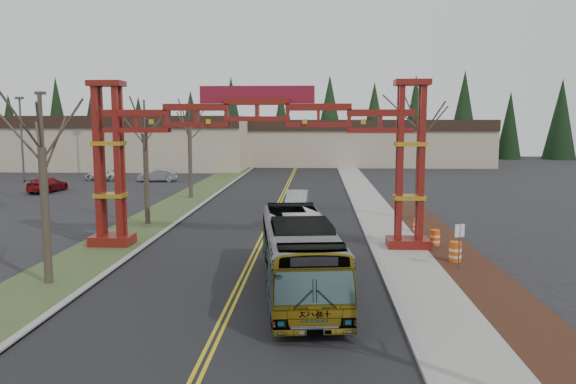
# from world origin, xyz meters

# --- Properties ---
(road) EXTENTS (12.00, 110.00, 0.02)m
(road) POSITION_xyz_m (0.00, 25.00, 0.01)
(road) COLOR black
(road) RESTS_ON ground
(lane_line_left) EXTENTS (0.12, 100.00, 0.01)m
(lane_line_left) POSITION_xyz_m (-0.12, 25.00, 0.03)
(lane_line_left) COLOR gold
(lane_line_left) RESTS_ON road
(lane_line_right) EXTENTS (0.12, 100.00, 0.01)m
(lane_line_right) POSITION_xyz_m (0.12, 25.00, 0.03)
(lane_line_right) COLOR gold
(lane_line_right) RESTS_ON road
(curb_right) EXTENTS (0.30, 110.00, 0.15)m
(curb_right) POSITION_xyz_m (6.15, 25.00, 0.07)
(curb_right) COLOR gray
(curb_right) RESTS_ON ground
(sidewalk_right) EXTENTS (2.60, 110.00, 0.14)m
(sidewalk_right) POSITION_xyz_m (7.60, 25.00, 0.08)
(sidewalk_right) COLOR gray
(sidewalk_right) RESTS_ON ground
(landscape_strip) EXTENTS (2.60, 50.00, 0.12)m
(landscape_strip) POSITION_xyz_m (10.20, 10.00, 0.06)
(landscape_strip) COLOR black
(landscape_strip) RESTS_ON ground
(grass_median) EXTENTS (4.00, 110.00, 0.08)m
(grass_median) POSITION_xyz_m (-8.00, 25.00, 0.04)
(grass_median) COLOR #384924
(grass_median) RESTS_ON ground
(curb_left) EXTENTS (0.30, 110.00, 0.15)m
(curb_left) POSITION_xyz_m (-6.15, 25.00, 0.07)
(curb_left) COLOR gray
(curb_left) RESTS_ON ground
(gateway_arch) EXTENTS (18.20, 1.60, 8.90)m
(gateway_arch) POSITION_xyz_m (0.00, 18.00, 5.98)
(gateway_arch) COLOR #65140D
(gateway_arch) RESTS_ON ground
(retail_building_west) EXTENTS (46.00, 22.30, 7.50)m
(retail_building_west) POSITION_xyz_m (-30.00, 71.96, 3.76)
(retail_building_west) COLOR #B8A98C
(retail_building_west) RESTS_ON ground
(retail_building_east) EXTENTS (38.00, 20.30, 7.00)m
(retail_building_east) POSITION_xyz_m (10.00, 79.95, 3.51)
(retail_building_east) COLOR #B8A98C
(retail_building_east) RESTS_ON ground
(conifer_treeline) EXTENTS (116.10, 5.60, 13.00)m
(conifer_treeline) POSITION_xyz_m (0.25, 92.00, 6.49)
(conifer_treeline) COLOR black
(conifer_treeline) RESTS_ON ground
(transit_bus) EXTENTS (3.87, 11.15, 3.04)m
(transit_bus) POSITION_xyz_m (2.46, 10.17, 1.52)
(transit_bus) COLOR #B5B7BE
(transit_bus) RESTS_ON ground
(silver_sedan) EXTENTS (1.71, 4.60, 1.50)m
(silver_sedan) POSITION_xyz_m (1.63, 30.91, 0.75)
(silver_sedan) COLOR #A5A8AD
(silver_sedan) RESTS_ON ground
(parked_car_mid_a) EXTENTS (2.36, 5.14, 1.46)m
(parked_car_mid_a) POSITION_xyz_m (-22.83, 40.86, 0.73)
(parked_car_mid_a) COLOR maroon
(parked_car_mid_a) RESTS_ON ground
(parked_car_far_a) EXTENTS (4.53, 2.16, 1.43)m
(parked_car_far_a) POSITION_xyz_m (-14.88, 50.78, 0.72)
(parked_car_far_a) COLOR gray
(parked_car_far_a) RESTS_ON ground
(parked_car_far_b) EXTENTS (4.80, 3.00, 1.24)m
(parked_car_far_b) POSITION_xyz_m (-21.45, 51.73, 0.62)
(parked_car_far_b) COLOR white
(parked_car_far_b) RESTS_ON ground
(bare_tree_median_near) EXTENTS (3.38, 3.38, 7.94)m
(bare_tree_median_near) POSITION_xyz_m (-8.00, 10.68, 5.68)
(bare_tree_median_near) COLOR #382D26
(bare_tree_median_near) RESTS_ON ground
(bare_tree_median_mid) EXTENTS (3.32, 3.32, 8.14)m
(bare_tree_median_mid) POSITION_xyz_m (-8.00, 24.39, 5.91)
(bare_tree_median_mid) COLOR #382D26
(bare_tree_median_mid) RESTS_ON ground
(bare_tree_median_far) EXTENTS (3.46, 3.46, 8.66)m
(bare_tree_median_far) POSITION_xyz_m (-8.00, 37.09, 6.33)
(bare_tree_median_far) COLOR #382D26
(bare_tree_median_far) RESTS_ON ground
(bare_tree_right_far) EXTENTS (3.48, 3.48, 8.62)m
(bare_tree_right_far) POSITION_xyz_m (10.00, 26.78, 6.28)
(bare_tree_right_far) COLOR #382D26
(bare_tree_right_far) RESTS_ON ground
(light_pole_near) EXTENTS (0.79, 0.40, 9.13)m
(light_pole_near) POSITION_xyz_m (-18.98, 32.73, 5.28)
(light_pole_near) COLOR #3F3F44
(light_pole_near) RESTS_ON ground
(light_pole_mid) EXTENTS (0.82, 0.41, 9.40)m
(light_pole_mid) POSITION_xyz_m (-29.10, 48.25, 5.44)
(light_pole_mid) COLOR #3F3F44
(light_pole_mid) RESTS_ON ground
(light_pole_far) EXTENTS (0.80, 0.40, 9.27)m
(light_pole_far) POSITION_xyz_m (-24.89, 57.83, 5.36)
(light_pole_far) COLOR #3F3F44
(light_pole_far) RESTS_ON ground
(street_sign) EXTENTS (0.47, 0.23, 2.17)m
(street_sign) POSITION_xyz_m (9.60, 13.71, 1.56)
(street_sign) COLOR #3F3F44
(street_sign) RESTS_ON ground
(barrel_south) EXTENTS (0.58, 0.58, 1.08)m
(barrel_south) POSITION_xyz_m (9.76, 15.00, 0.54)
(barrel_south) COLOR #FC590E
(barrel_south) RESTS_ON ground
(barrel_mid) EXTENTS (0.52, 0.52, 0.97)m
(barrel_mid) POSITION_xyz_m (9.52, 18.52, 0.48)
(barrel_mid) COLOR #FC590E
(barrel_mid) RESTS_ON ground
(barrel_north) EXTENTS (0.51, 0.51, 0.95)m
(barrel_north) POSITION_xyz_m (9.21, 22.12, 0.48)
(barrel_north) COLOR #FC590E
(barrel_north) RESTS_ON ground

